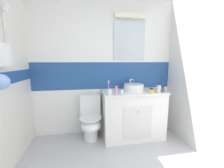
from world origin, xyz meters
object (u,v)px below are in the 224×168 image
toothbrush_cup (109,91)px  toothpaste_tube_upright (116,90)px  soap_dispenser (159,89)px  sink_basin (134,87)px  lotion_bottle_short (163,89)px  perfume_flask_small (122,91)px  toilet (91,119)px  hair_gel_jar (151,91)px

toothbrush_cup → toothpaste_tube_upright: bearing=1.7°
toothbrush_cup → soap_dispenser: (0.85, 0.02, 0.01)m
sink_basin → lotion_bottle_short: sink_basin is taller
soap_dispenser → perfume_flask_small: soap_dispenser is taller
toothbrush_cup → soap_dispenser: 0.85m
perfume_flask_small → toothpaste_tube_upright: 0.11m
sink_basin → toothpaste_tube_upright: size_ratio=2.44×
toilet → lotion_bottle_short: (1.22, -0.23, 0.53)m
toothbrush_cup → soap_dispenser: toothbrush_cup is taller
toothbrush_cup → toothpaste_tube_upright: size_ratio=1.41×
perfume_flask_small → toothpaste_tube_upright: toothpaste_tube_upright is taller
soap_dispenser → lotion_bottle_short: bearing=-1.7°
sink_basin → lotion_bottle_short: 0.49m
toothbrush_cup → hair_gel_jar: 0.71m
toothbrush_cup → soap_dispenser: bearing=1.6°
sink_basin → toothpaste_tube_upright: (-0.36, -0.21, 0.01)m
soap_dispenser → sink_basin: bearing=153.3°
toothbrush_cup → perfume_flask_small: 0.21m
perfume_flask_small → hair_gel_jar: 0.50m
toilet → sink_basin: bearing=-2.5°
soap_dispenser → hair_gel_jar: bearing=-177.6°
toothpaste_tube_upright → toilet: bearing=149.1°
perfume_flask_small → hair_gel_jar: (0.50, -0.00, -0.01)m
toothbrush_cup → perfume_flask_small: (0.21, 0.02, -0.01)m
sink_basin → toilet: sink_basin is taller
soap_dispenser → perfume_flask_small: bearing=-179.9°
toothbrush_cup → sink_basin: bearing=24.5°
soap_dispenser → toothpaste_tube_upright: size_ratio=0.99×
sink_basin → toothbrush_cup: toothbrush_cup is taller
soap_dispenser → lotion_bottle_short: 0.08m
sink_basin → soap_dispenser: size_ratio=2.46×
toothbrush_cup → hair_gel_jar: bearing=1.5°
toothpaste_tube_upright → lotion_bottle_short: 0.81m
toilet → perfume_flask_small: 0.77m
toilet → hair_gel_jar: hair_gel_jar is taller
toothbrush_cup → perfume_flask_small: size_ratio=2.34×
toothpaste_tube_upright → toothbrush_cup: bearing=-178.3°
lotion_bottle_short → sink_basin: bearing=157.0°
sink_basin → toothpaste_tube_upright: 0.42m
toothpaste_tube_upright → perfume_flask_small: bearing=11.1°
toilet → perfume_flask_small: (0.51, -0.22, 0.53)m
sink_basin → lotion_bottle_short: size_ratio=3.80×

